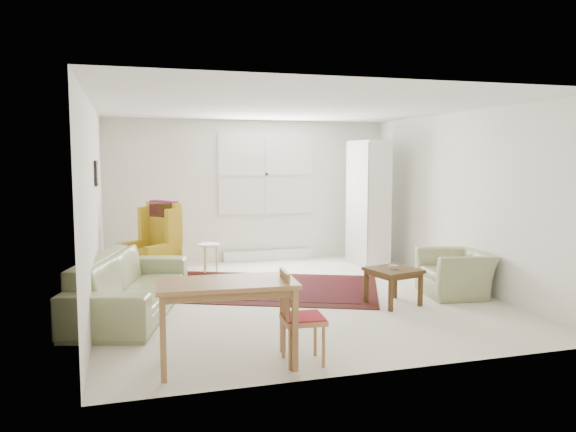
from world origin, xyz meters
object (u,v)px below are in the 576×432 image
object	(u,v)px
stool	(209,258)
desk	(227,324)
desk_chair	(303,317)
sofa	(131,273)
coffee_table	(393,286)
wingback_chair	(149,241)
cabinet	(368,203)
armchair	(455,269)

from	to	relation	value
stool	desk	distance (m)	4.19
desk_chair	sofa	bearing A→B (deg)	39.64
sofa	coffee_table	distance (m)	3.22
sofa	wingback_chair	distance (m)	1.82
coffee_table	cabinet	size ratio (longest dim) A/B	0.27
desk_chair	coffee_table	bearing A→B (deg)	-41.83
cabinet	coffee_table	bearing A→B (deg)	-110.55
sofa	desk	bearing A→B (deg)	-142.43
wingback_chair	desk_chair	distance (m)	4.09
desk	armchair	bearing A→B (deg)	26.54
sofa	armchair	bearing A→B (deg)	-78.26
stool	cabinet	world-z (taller)	cabinet
armchair	stool	bearing A→B (deg)	-121.52
cabinet	desk_chair	xyz separation A→B (m)	(-2.54, -4.19, -0.64)
wingback_chair	desk	xyz separation A→B (m)	(0.51, -3.80, -0.21)
sofa	stool	xyz separation A→B (m)	(1.24, 2.15, -0.25)
wingback_chair	stool	size ratio (longest dim) A/B	2.56
stool	desk_chair	xyz separation A→B (m)	(0.22, -4.27, 0.19)
coffee_table	wingback_chair	bearing A→B (deg)	141.24
coffee_table	stool	world-z (taller)	same
armchair	wingback_chair	size ratio (longest dim) A/B	0.77
coffee_table	stool	size ratio (longest dim) A/B	1.22
wingback_chair	desk_chair	world-z (taller)	wingback_chair
wingback_chair	cabinet	bearing A→B (deg)	55.87
wingback_chair	stool	bearing A→B (deg)	72.18
armchair	coffee_table	bearing A→B (deg)	-70.15
cabinet	desk	bearing A→B (deg)	-130.97
cabinet	sofa	bearing A→B (deg)	-155.50
coffee_table	cabinet	world-z (taller)	cabinet
cabinet	desk_chair	size ratio (longest dim) A/B	2.50
stool	armchair	bearing A→B (deg)	-39.75
cabinet	stool	bearing A→B (deg)	175.49
desk	desk_chair	distance (m)	0.68
coffee_table	stool	distance (m)	3.30
wingback_chair	desk	bearing A→B (deg)	-30.81
sofa	wingback_chair	world-z (taller)	wingback_chair
sofa	stool	bearing A→B (deg)	-14.06
armchair	wingback_chair	distance (m)	4.45
stool	cabinet	xyz separation A→B (m)	(2.76, -0.08, 0.83)
sofa	cabinet	size ratio (longest dim) A/B	1.12
sofa	desk	xyz separation A→B (m)	(0.80, -2.01, -0.10)
wingback_chair	desk	size ratio (longest dim) A/B	0.98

